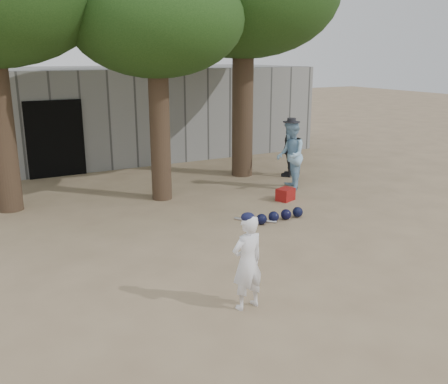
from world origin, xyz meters
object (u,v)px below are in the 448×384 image
spectator_blue (290,156)px  spectator_dark (290,148)px  red_bag (285,194)px  boy_player (247,262)px

spectator_blue → spectator_dark: size_ratio=1.09×
spectator_dark → red_bag: (-1.56, -2.01, -0.68)m
boy_player → spectator_dark: (5.14, 6.12, 0.15)m
boy_player → spectator_blue: bearing=-137.6°
spectator_blue → spectator_dark: 1.49m
boy_player → red_bag: size_ratio=3.27×
boy_player → red_bag: 5.48m
spectator_blue → spectator_dark: (0.87, 1.20, -0.07)m
spectator_blue → red_bag: 1.30m
spectator_dark → red_bag: size_ratio=3.97×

